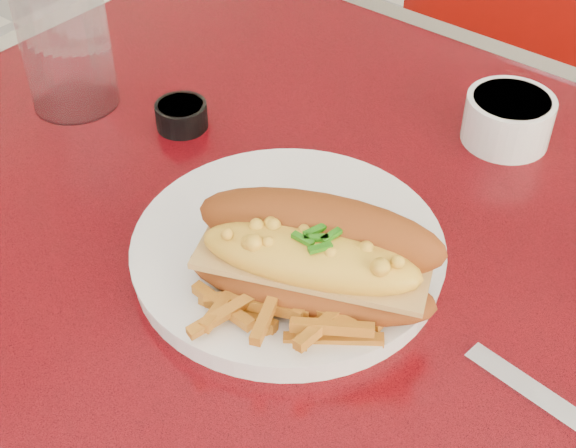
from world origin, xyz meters
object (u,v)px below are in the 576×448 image
Objects in this scene: dinner_plate at (288,251)px; sauce_cup_left at (181,114)px; mac_hoagie at (314,257)px; fork at (334,286)px; diner_table at (402,427)px; water_tumbler at (64,36)px; gravy_ramekin at (508,118)px.

sauce_cup_left is at bearing 157.72° from dinner_plate.
mac_hoagie is at bearing -24.00° from sauce_cup_left.
dinner_plate is 1.85× the size of fork.
mac_hoagie reaches higher than diner_table.
sauce_cup_left reaches higher than fork.
mac_hoagie is 0.04m from fork.
water_tumbler is at bearing 146.05° from mac_hoagie.
gravy_ramekin is (0.00, 0.28, 0.01)m from fork.
mac_hoagie is (-0.07, -0.05, 0.22)m from diner_table.
gravy_ramekin is 0.32m from sauce_cup_left.
mac_hoagie is 0.28m from sauce_cup_left.
water_tumbler reaches higher than mac_hoagie.
diner_table is 4.19× the size of dinner_plate.
mac_hoagie is at bearing -142.48° from diner_table.
gravy_ramekin is at bearing 30.12° from water_tumbler.
diner_table is 0.21m from dinner_plate.
dinner_plate is at bearing -102.45° from gravy_ramekin.
sauce_cup_left is at bearing 133.43° from mac_hoagie.
dinner_plate and fork have the same top height.
water_tumbler is (-0.37, 0.07, 0.02)m from mac_hoagie.
fork reaches higher than diner_table.
sauce_cup_left is (-0.26, -0.18, -0.01)m from gravy_ramekin.
sauce_cup_left is at bearing 81.37° from fork.
fork is at bearing -15.11° from dinner_plate.
water_tumbler reaches higher than sauce_cup_left.
mac_hoagie is (0.05, -0.03, 0.04)m from dinner_plate.
water_tumbler is at bearing 177.09° from diner_table.
diner_table is at bearing -10.62° from sauce_cup_left.
mac_hoagie is 3.32× the size of sauce_cup_left.
diner_table is 0.50m from water_tumbler.
gravy_ramekin is 0.44m from water_tumbler.
sauce_cup_left reaches higher than dinner_plate.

